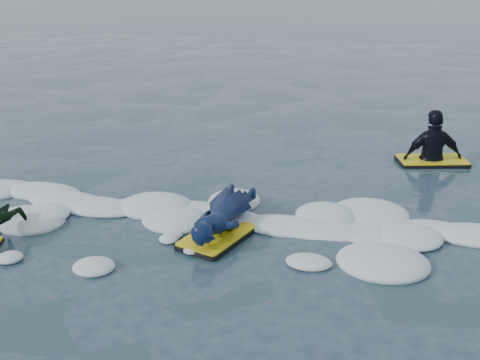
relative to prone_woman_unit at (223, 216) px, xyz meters
name	(u,v)px	position (x,y,z in m)	size (l,w,h in m)	color
ground	(156,259)	(-0.61, -0.97, -0.24)	(120.00, 120.00, 0.00)	#182F39
foam_band	(183,226)	(-0.61, 0.06, -0.24)	(12.00, 3.10, 0.30)	white
prone_woman_unit	(223,216)	(0.00, 0.00, 0.00)	(0.99, 1.83, 0.47)	black
waiting_rider_unit	(432,160)	(2.95, 3.73, -0.17)	(1.37, 0.99, 1.85)	black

